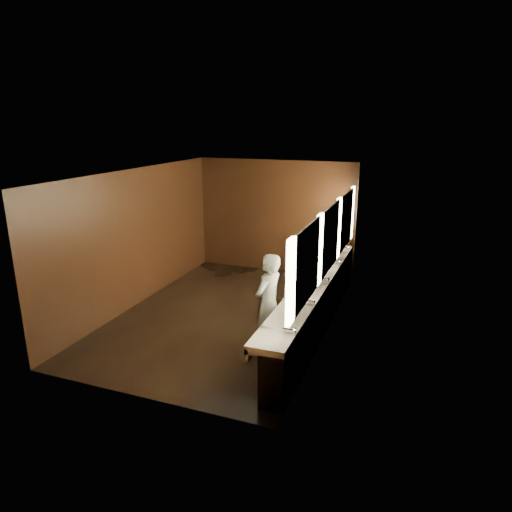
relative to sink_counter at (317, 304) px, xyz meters
The scene contains 10 objects.
floor 1.86m from the sink_counter, behind, with size 6.00×6.00×0.00m, color black.
ceiling 2.92m from the sink_counter, behind, with size 4.00×6.00×0.02m, color #2D2D2B.
wall_back 3.61m from the sink_counter, 120.87° to the left, with size 4.00×0.02×2.80m, color black.
wall_front 3.61m from the sink_counter, 120.87° to the right, with size 4.00×0.02×2.80m, color black.
wall_left 3.90m from the sink_counter, behind, with size 0.02×6.00×2.80m, color black.
wall_right 0.93m from the sink_counter, ahead, with size 0.02×6.00×2.80m, color black.
sink_counter is the anchor object (origin of this frame).
mirror_band 1.27m from the sink_counter, ahead, with size 0.06×5.03×1.15m.
person 1.26m from the sink_counter, 118.10° to the right, with size 0.61×0.40×1.68m, color #8EC2D3.
trash_bin 1.72m from the sink_counter, 97.32° to the right, with size 0.37×0.37×0.57m, color black.
Camera 1 is at (3.46, -7.63, 3.72)m, focal length 32.00 mm.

